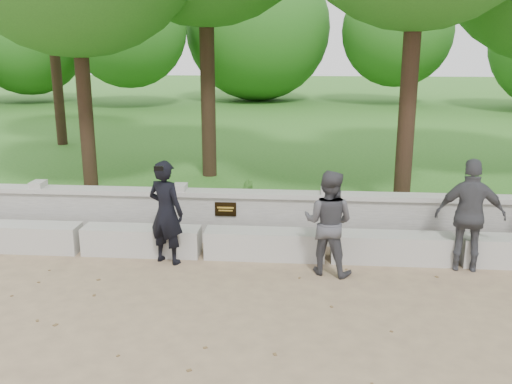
{
  "coord_description": "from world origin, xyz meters",
  "views": [
    {
      "loc": [
        1.58,
        -6.64,
        3.37
      ],
      "look_at": [
        0.88,
        1.73,
        1.13
      ],
      "focal_mm": 40.0,
      "sensor_mm": 36.0,
      "label": 1
    }
  ],
  "objects": [
    {
      "name": "parapet_wall",
      "position": [
        0.0,
        2.6,
        0.46
      ],
      "size": [
        12.5,
        0.35,
        0.9
      ],
      "color": "#BBB9B1",
      "rests_on": "ground"
    },
    {
      "name": "lawn",
      "position": [
        0.0,
        14.0,
        0.12
      ],
      "size": [
        40.0,
        22.0,
        0.25
      ],
      "primitive_type": "cube",
      "color": "#2D691E",
      "rests_on": "ground"
    },
    {
      "name": "visitor_left",
      "position": [
        1.97,
        1.37,
        0.78
      ],
      "size": [
        0.91,
        0.81,
        1.57
      ],
      "color": "#424248",
      "rests_on": "ground"
    },
    {
      "name": "shrub_b",
      "position": [
        0.54,
        3.3,
        0.58
      ],
      "size": [
        0.33,
        0.4,
        0.66
      ],
      "primitive_type": "imported",
      "rotation": [
        0.0,
        0.0,
        1.69
      ],
      "color": "#386D25",
      "rests_on": "lawn"
    },
    {
      "name": "concrete_bench",
      "position": [
        0.0,
        1.9,
        0.22
      ],
      "size": [
        11.9,
        0.45,
        0.45
      ],
      "color": "beige",
      "rests_on": "ground"
    },
    {
      "name": "visitor_right",
      "position": [
        4.07,
        1.66,
        0.86
      ],
      "size": [
        1.05,
        0.53,
        1.71
      ],
      "color": "#434448",
      "rests_on": "ground"
    },
    {
      "name": "ground",
      "position": [
        0.0,
        0.0,
        0.0
      ],
      "size": [
        80.0,
        80.0,
        0.0
      ],
      "primitive_type": "plane",
      "color": "#9F8561",
      "rests_on": "ground"
    },
    {
      "name": "man_main",
      "position": [
        -0.5,
        1.58,
        0.82
      ],
      "size": [
        0.7,
        0.66,
        1.63
      ],
      "color": "black",
      "rests_on": "ground"
    }
  ]
}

